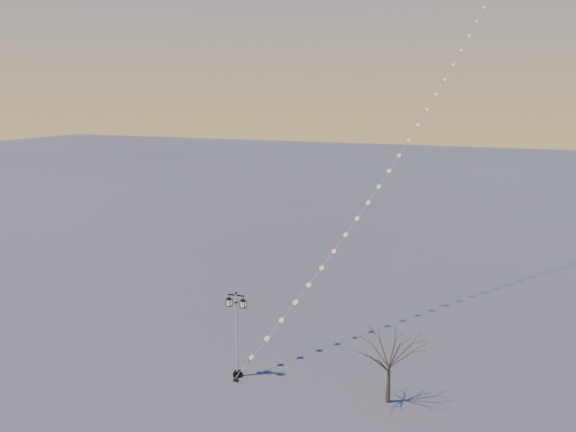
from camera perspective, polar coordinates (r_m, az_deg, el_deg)
The scene contains 4 objects.
ground at distance 30.59m, azimuth -4.32°, elevation -16.40°, with size 300.00×300.00×0.00m, color #484848.
street_lamp at distance 30.05m, azimuth -5.22°, elevation -11.44°, with size 1.19×0.52×4.69m.
bare_tree at distance 27.98m, azimuth 10.26°, elevation -13.39°, with size 2.28×2.28×3.78m.
kite_train at distance 41.58m, azimuth 14.07°, elevation 13.82°, with size 13.31×35.20×32.35m.
Camera 1 is at (12.38, -23.89, 14.55)m, focal length 35.08 mm.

